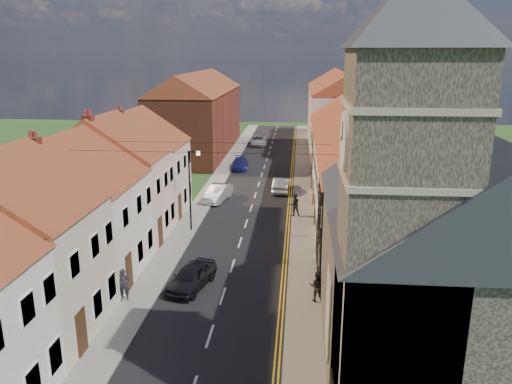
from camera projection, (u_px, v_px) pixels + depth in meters
The scene contains 25 objects.
road at pixel (255, 195), 46.46m from camera, with size 7.00×90.00×0.02m, color black.
pavement_left at pixel (209, 194), 46.82m from camera, with size 1.80×90.00×0.12m, color gray.
pavement_right at pixel (303, 196), 46.08m from camera, with size 1.80×90.00×0.12m, color gray.
church at pixel (442, 248), 18.51m from camera, with size 11.25×14.25×15.20m.
cottage_r_tudor at pixel (392, 208), 27.88m from camera, with size 8.30×5.20×9.00m.
cottage_r_white_near at pixel (379, 184), 33.06m from camera, with size 8.30×6.00×9.00m.
cottage_r_cream_mid at pixel (368, 166), 38.23m from camera, with size 8.30×5.20×9.00m.
cottage_r_pink at pixel (360, 152), 43.41m from camera, with size 8.30×6.00×9.00m.
cottage_r_white_far at pixel (354, 141), 48.59m from camera, with size 8.30×5.20×9.00m.
cottage_r_cream_far at pixel (349, 133), 53.76m from camera, with size 8.30×6.00×9.00m.
cottage_l_cream at pixel (3, 244), 22.58m from camera, with size 8.30×6.30×9.10m.
cottage_l_white at pixel (67, 205), 28.76m from camera, with size 8.30×6.90×8.80m.
cottage_l_brick_mid at pixel (106, 177), 34.56m from camera, with size 8.30×5.70×9.10m.
cottage_l_pink at pixel (134, 162), 40.17m from camera, with size 8.30×6.30×8.80m.
block_right_far at pixel (339, 109), 68.21m from camera, with size 8.30×24.20×10.50m.
block_left_far at pixel (198, 112), 64.99m from camera, with size 8.30×24.20×10.50m.
lamppost at pixel (191, 185), 36.24m from camera, with size 0.88×0.15×6.00m.
car_near at pixel (191, 276), 28.09m from camera, with size 1.65×4.11×1.40m, color black.
car_mid at pixel (218, 193), 44.60m from camera, with size 1.53×4.38×1.44m, color #A4A8AC.
car_far at pixel (240, 164), 56.71m from camera, with size 1.72×4.22×1.22m, color navy.
car_distant at pixel (258, 141), 71.06m from camera, with size 2.23×4.83×1.34m, color #ADAFB5.
pedestrian_left at pixel (124, 285), 26.41m from camera, with size 0.64×0.42×1.76m, color black.
pedestrian_right at pixel (317, 286), 26.33m from camera, with size 0.82×0.64×1.69m, color black.
car_mid_b at pixel (281, 185), 47.53m from camera, with size 1.46×4.19×1.38m, color #A1A3A9.
pedestrian_right_b at pixel (294, 205), 40.12m from camera, with size 0.90×0.70×1.86m, color #292520.
Camera 1 is at (3.99, -14.46, 12.91)m, focal length 35.00 mm.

